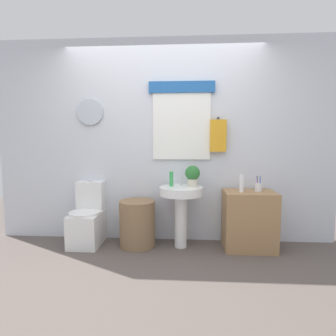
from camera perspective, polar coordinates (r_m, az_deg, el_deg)
name	(u,v)px	position (r m, az deg, el deg)	size (l,w,h in m)	color
ground_plane	(154,281)	(2.73, -2.96, -22.71)	(8.00, 8.00, 0.00)	#564C47
back_wall	(164,141)	(3.55, -0.87, 5.78)	(4.40, 0.18, 2.60)	silver
toilet	(88,220)	(3.63, -16.56, -10.52)	(0.38, 0.51, 0.80)	white
laundry_hamper	(137,223)	(3.44, -6.50, -11.52)	(0.44, 0.44, 0.57)	#846647
pedestal_sink	(181,201)	(3.32, 2.74, -7.05)	(0.53, 0.53, 0.75)	white
faucet	(181,181)	(3.39, 2.79, -2.83)	(0.03, 0.03, 0.10)	silver
wooden_cabinet	(249,220)	(3.46, 16.69, -10.48)	(0.60, 0.44, 0.70)	#9E754C
soap_bottle	(171,179)	(3.32, 0.71, -2.29)	(0.05, 0.05, 0.18)	green
potted_plant	(193,175)	(3.32, 5.20, -1.46)	(0.18, 0.18, 0.26)	beige
lotion_bottle	(242,184)	(3.30, 15.29, -3.18)	(0.05, 0.05, 0.20)	white
toothbrush_cup	(258,187)	(3.42, 18.51, -3.79)	(0.08, 0.08, 0.19)	silver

